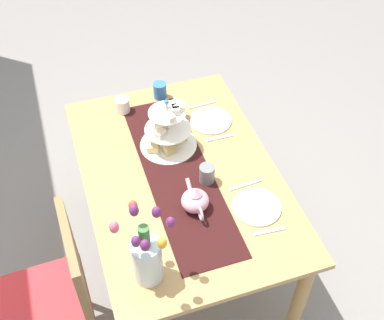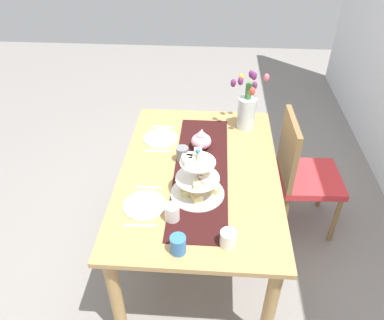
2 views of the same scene
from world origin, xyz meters
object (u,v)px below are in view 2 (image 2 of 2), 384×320
(knife_left, at_px, (158,151))
(mug_white_text, at_px, (172,213))
(cream_jug, at_px, (228,239))
(mug_orange, at_px, (178,245))
(tiered_cake_stand, at_px, (198,181))
(fork_right, at_px, (149,187))
(teapot, at_px, (201,140))
(dining_table, at_px, (199,184))
(mug_grey, at_px, (182,154))
(knife_right, at_px, (140,225))
(tulip_vase, at_px, (247,108))
(fork_left, at_px, (163,127))
(dinner_plate_right, at_px, (145,205))
(dinner_plate_left, at_px, (161,138))
(chair_left, at_px, (302,171))

(knife_left, distance_m, mug_white_text, 0.61)
(cream_jug, relative_size, mug_orange, 0.89)
(tiered_cake_stand, height_order, mug_white_text, tiered_cake_stand)
(fork_right, bearing_deg, teapot, 145.94)
(dining_table, bearing_deg, mug_grey, -129.44)
(tiered_cake_stand, height_order, knife_right, tiered_cake_stand)
(cream_jug, bearing_deg, tulip_vase, 173.02)
(teapot, height_order, knife_right, teapot)
(fork_left, height_order, mug_orange, mug_orange)
(cream_jug, xyz_separation_m, dinner_plate_right, (-0.24, -0.44, -0.04))
(fork_left, xyz_separation_m, mug_white_text, (0.87, 0.16, 0.04))
(mug_grey, height_order, mug_orange, mug_grey)
(dinner_plate_left, relative_size, mug_white_text, 2.42)
(knife_right, bearing_deg, dinner_plate_left, 180.00)
(mug_white_text, distance_m, mug_orange, 0.21)
(teapot, distance_m, dinner_plate_left, 0.30)
(dining_table, relative_size, knife_left, 8.41)
(fork_right, distance_m, mug_white_text, 0.29)
(mug_white_text, bearing_deg, mug_grey, 179.04)
(fork_right, relative_size, mug_grey, 1.58)
(teapot, distance_m, mug_orange, 0.85)
(mug_grey, relative_size, mug_white_text, 1.00)
(cream_jug, height_order, mug_orange, mug_orange)
(tulip_vase, height_order, knife_left, tulip_vase)
(cream_jug, bearing_deg, dinner_plate_right, -117.96)
(teapot, relative_size, knife_right, 1.40)
(chair_left, relative_size, tiered_cake_stand, 2.99)
(knife_right, bearing_deg, dining_table, 149.23)
(tiered_cake_stand, relative_size, mug_grey, 3.20)
(tiered_cake_stand, bearing_deg, mug_white_text, -30.87)
(dinner_plate_right, height_order, mug_white_text, mug_white_text)
(knife_left, bearing_deg, mug_grey, 62.71)
(tiered_cake_stand, bearing_deg, mug_grey, -159.70)
(tiered_cake_stand, distance_m, tulip_vase, 0.78)
(tulip_vase, height_order, mug_orange, tulip_vase)
(mug_grey, bearing_deg, teapot, 142.97)
(chair_left, bearing_deg, dining_table, -64.69)
(chair_left, relative_size, knife_right, 5.35)
(tiered_cake_stand, distance_m, dinner_plate_left, 0.61)
(tulip_vase, distance_m, fork_left, 0.60)
(chair_left, xyz_separation_m, dinner_plate_left, (0.01, -0.98, 0.24))
(dining_table, distance_m, knife_right, 0.55)
(dining_table, xyz_separation_m, mug_white_text, (0.41, -0.12, 0.16))
(dining_table, distance_m, fork_right, 0.35)
(fork_left, distance_m, mug_grey, 0.42)
(teapot, xyz_separation_m, dinner_plate_right, (0.56, -0.28, -0.05))
(chair_left, bearing_deg, cream_jug, -31.11)
(teapot, bearing_deg, fork_left, -129.94)
(chair_left, height_order, cream_jug, chair_left)
(tulip_vase, distance_m, mug_orange, 1.19)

